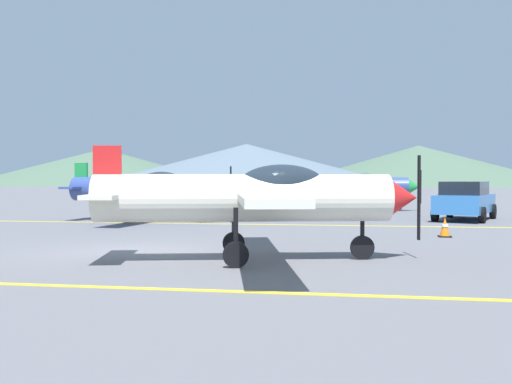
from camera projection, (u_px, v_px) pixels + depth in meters
ground_plane at (133, 253)px, 12.97m from camera, size 400.00×400.00×0.00m
apron_line_near at (39, 285)px, 9.04m from camera, size 80.00×0.16×0.01m
apron_line_far at (218, 224)px, 21.48m from camera, size 80.00×0.16×0.01m
airplane_near at (256, 196)px, 11.81m from camera, size 7.03×8.00×2.40m
airplane_mid at (149, 188)px, 22.90m from camera, size 6.99×8.04×2.40m
airplane_far at (355, 186)px, 30.76m from camera, size 6.92×7.99×2.40m
car_sedan at (465, 200)px, 23.51m from camera, size 3.24×4.66×1.62m
traffic_cone_side at (445, 227)px, 16.60m from camera, size 0.36×0.36×0.59m
hill_left at (104, 167)px, 177.52m from camera, size 82.41×82.41×11.39m
hill_centerleft at (247, 166)px, 125.46m from camera, size 72.04×72.04×9.64m
hill_centerright at (418, 166)px, 153.53m from camera, size 76.88×76.88×10.99m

